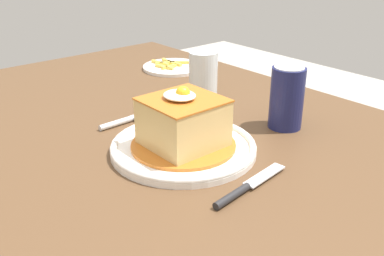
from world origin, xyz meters
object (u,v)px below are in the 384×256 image
at_px(main_plate, 183,147).
at_px(side_plate_fries, 172,67).
at_px(soda_can, 287,98).
at_px(drinking_glass, 203,77).
at_px(fork, 125,121).
at_px(knife, 242,190).

bearing_deg(main_plate, side_plate_fries, 144.17).
height_order(soda_can, drinking_glass, soda_can).
bearing_deg(fork, main_plate, 3.53).
height_order(knife, side_plate_fries, side_plate_fries).
distance_m(knife, side_plate_fries, 0.67).
bearing_deg(knife, fork, 178.36).
relative_size(fork, side_plate_fries, 0.83).
xyz_separation_m(drinking_glass, side_plate_fries, (-0.22, 0.08, -0.04)).
xyz_separation_m(fork, side_plate_fries, (-0.25, 0.32, -0.00)).
distance_m(soda_can, drinking_glass, 0.25).
bearing_deg(drinking_glass, knife, -33.99).
xyz_separation_m(main_plate, soda_can, (0.05, 0.22, 0.05)).
bearing_deg(soda_can, knife, -64.35).
bearing_deg(drinking_glass, side_plate_fries, 160.07).
relative_size(main_plate, soda_can, 2.09).
bearing_deg(drinking_glass, soda_can, -0.41).
distance_m(main_plate, drinking_glass, 0.30).
relative_size(main_plate, fork, 1.83).
distance_m(drinking_glass, side_plate_fries, 0.24).
relative_size(main_plate, drinking_glass, 2.46).
bearing_deg(side_plate_fries, main_plate, -35.83).
relative_size(fork, soda_can, 1.14).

